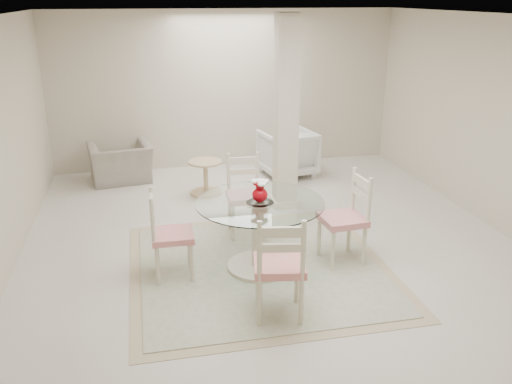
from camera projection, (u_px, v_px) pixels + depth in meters
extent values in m
plane|color=silver|center=(272.00, 246.00, 6.68)|extent=(7.00, 7.00, 0.00)
cube|color=beige|center=(225.00, 90.00, 9.43)|extent=(6.00, 0.02, 2.70)
cube|color=beige|center=(426.00, 294.00, 3.00)|extent=(6.00, 0.02, 2.70)
cube|color=beige|center=(505.00, 127.00, 6.81)|extent=(0.02, 7.00, 2.70)
cube|color=white|center=(275.00, 16.00, 5.75)|extent=(6.00, 7.00, 0.02)
cube|color=beige|center=(286.00, 114.00, 7.51)|extent=(0.30, 0.30, 2.70)
cube|color=tan|center=(260.00, 268.00, 6.12)|extent=(2.88, 2.88, 0.01)
cube|color=beige|center=(260.00, 268.00, 6.12)|extent=(2.64, 2.64, 0.01)
cylinder|color=#ECE4C2|center=(260.00, 266.00, 6.11)|extent=(0.73, 0.73, 0.05)
cylinder|color=#ECE4C2|center=(260.00, 235.00, 5.98)|extent=(0.18, 0.18, 0.75)
cylinder|color=#ECE4C2|center=(260.00, 204.00, 5.86)|extent=(0.30, 0.30, 0.03)
cylinder|color=white|center=(260.00, 202.00, 5.85)|extent=(1.40, 1.40, 0.01)
ellipsoid|color=#A9050F|center=(260.00, 195.00, 5.82)|extent=(0.17, 0.17, 0.16)
cylinder|color=#A9050F|center=(260.00, 186.00, 5.78)|extent=(0.09, 0.09, 0.05)
cylinder|color=#A9050F|center=(260.00, 183.00, 5.77)|extent=(0.15, 0.15, 0.02)
ellipsoid|color=white|center=(260.00, 181.00, 5.77)|extent=(0.10, 0.10, 0.04)
ellipsoid|color=white|center=(264.00, 182.00, 5.80)|extent=(0.10, 0.10, 0.04)
ellipsoid|color=white|center=(255.00, 182.00, 5.79)|extent=(0.10, 0.10, 0.04)
ellipsoid|color=white|center=(262.00, 184.00, 5.73)|extent=(0.10, 0.10, 0.04)
cylinder|color=beige|center=(319.00, 237.00, 6.32)|extent=(0.05, 0.05, 0.49)
cylinder|color=beige|center=(333.00, 251.00, 5.98)|extent=(0.05, 0.05, 0.49)
cylinder|color=beige|center=(349.00, 234.00, 6.43)|extent=(0.05, 0.05, 0.49)
cylinder|color=beige|center=(364.00, 247.00, 6.08)|extent=(0.05, 0.05, 0.49)
cube|color=#B21217|center=(342.00, 220.00, 6.11)|extent=(0.50, 0.50, 0.07)
cube|color=beige|center=(362.00, 188.00, 6.04)|extent=(0.08, 0.43, 0.57)
cylinder|color=beige|center=(233.00, 224.00, 6.72)|extent=(0.05, 0.05, 0.48)
cylinder|color=beige|center=(263.00, 222.00, 6.78)|extent=(0.05, 0.05, 0.48)
cylinder|color=beige|center=(229.00, 213.00, 7.06)|extent=(0.05, 0.05, 0.48)
cylinder|color=beige|center=(257.00, 211.00, 7.12)|extent=(0.05, 0.05, 0.48)
cube|color=red|center=(245.00, 197.00, 6.83)|extent=(0.47, 0.47, 0.07)
cube|color=beige|center=(243.00, 166.00, 6.90)|extent=(0.41, 0.06, 0.56)
cylinder|color=beige|center=(192.00, 263.00, 5.75)|extent=(0.04, 0.04, 0.46)
cylinder|color=beige|center=(189.00, 249.00, 6.08)|extent=(0.04, 0.04, 0.46)
cylinder|color=beige|center=(158.00, 266.00, 5.68)|extent=(0.04, 0.04, 0.46)
cylinder|color=beige|center=(157.00, 251.00, 6.01)|extent=(0.04, 0.04, 0.46)
cube|color=red|center=(173.00, 235.00, 5.79)|extent=(0.45, 0.45, 0.07)
cube|color=beige|center=(152.00, 208.00, 5.64)|extent=(0.05, 0.40, 0.54)
cylinder|color=beige|center=(297.00, 281.00, 5.35)|extent=(0.05, 0.05, 0.49)
cylinder|color=beige|center=(258.00, 282.00, 5.34)|extent=(0.05, 0.05, 0.49)
cylinder|color=beige|center=(301.00, 302.00, 4.99)|extent=(0.05, 0.05, 0.49)
cylinder|color=beige|center=(259.00, 303.00, 4.97)|extent=(0.05, 0.05, 0.49)
cube|color=red|center=(279.00, 265.00, 5.06)|extent=(0.55, 0.55, 0.08)
cube|color=beige|center=(282.00, 240.00, 4.74)|extent=(0.43, 0.12, 0.58)
imported|color=#A09484|center=(121.00, 163.00, 8.89)|extent=(1.09, 0.99, 0.63)
imported|color=white|center=(287.00, 153.00, 9.18)|extent=(0.98, 0.99, 0.78)
cylinder|color=#D4AD82|center=(206.00, 193.00, 8.41)|extent=(0.49, 0.49, 0.04)
cylinder|color=#D4AD82|center=(206.00, 178.00, 8.33)|extent=(0.07, 0.07, 0.47)
cylinder|color=#D4AD82|center=(205.00, 162.00, 8.24)|extent=(0.51, 0.51, 0.03)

